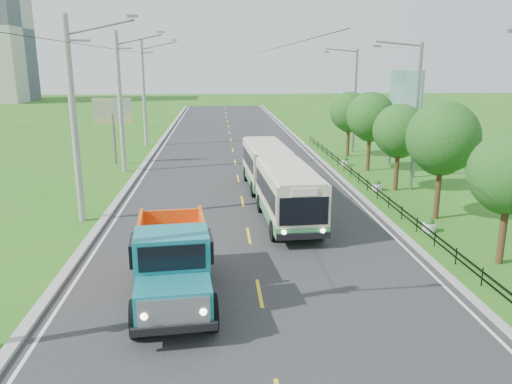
{
  "coord_description": "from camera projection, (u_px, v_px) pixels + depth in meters",
  "views": [
    {
      "loc": [
        -1.34,
        -15.85,
        7.73
      ],
      "look_at": [
        0.4,
        6.78,
        1.9
      ],
      "focal_mm": 35.0,
      "sensor_mm": 36.0,
      "label": 1
    }
  ],
  "objects": [
    {
      "name": "tree_third",
      "position": [
        442.0,
        141.0,
        24.92
      ],
      "size": [
        3.6,
        3.62,
        6.0
      ],
      "color": "#382314",
      "rests_on": "ground"
    },
    {
      "name": "pole_mid",
      "position": [
        121.0,
        102.0,
        35.73
      ],
      "size": [
        3.51,
        0.32,
        10.0
      ],
      "color": "gray",
      "rests_on": "ground"
    },
    {
      "name": "tree_second",
      "position": [
        509.0,
        177.0,
        19.25
      ],
      "size": [
        3.18,
        3.26,
        5.3
      ],
      "color": "#382314",
      "rests_on": "ground"
    },
    {
      "name": "pole_far",
      "position": [
        144.0,
        93.0,
        47.32
      ],
      "size": [
        3.51,
        0.32,
        10.0
      ],
      "color": "gray",
      "rests_on": "ground"
    },
    {
      "name": "ground",
      "position": [
        259.0,
        293.0,
        17.33
      ],
      "size": [
        240.0,
        240.0,
        0.0
      ],
      "primitive_type": "plane",
      "color": "#266718",
      "rests_on": "ground"
    },
    {
      "name": "tree_fifth",
      "position": [
        371.0,
        119.0,
        36.55
      ],
      "size": [
        3.48,
        3.52,
        5.8
      ],
      "color": "#382314",
      "rests_on": "ground"
    },
    {
      "name": "streetlight_far",
      "position": [
        353.0,
        97.0,
        43.93
      ],
      "size": [
        3.02,
        0.2,
        9.07
      ],
      "color": "slate",
      "rests_on": "ground"
    },
    {
      "name": "billboard_right",
      "position": [
        405.0,
        98.0,
        36.22
      ],
      "size": [
        0.24,
        6.0,
        7.3
      ],
      "color": "slate",
      "rests_on": "ground"
    },
    {
      "name": "planter_mid",
      "position": [
        377.0,
        186.0,
        31.41
      ],
      "size": [
        0.64,
        0.64,
        0.67
      ],
      "color": "silver",
      "rests_on": "ground"
    },
    {
      "name": "road",
      "position": [
        237.0,
        172.0,
        36.64
      ],
      "size": [
        14.0,
        120.0,
        0.02
      ],
      "primitive_type": "cube",
      "color": "#28282B",
      "rests_on": "ground"
    },
    {
      "name": "edge_line_right",
      "position": [
        326.0,
        171.0,
        37.13
      ],
      "size": [
        0.12,
        120.0,
        0.0
      ],
      "primitive_type": "cube",
      "color": "silver",
      "rests_on": "road"
    },
    {
      "name": "tree_fourth",
      "position": [
        399.0,
        133.0,
        30.82
      ],
      "size": [
        3.24,
        3.31,
        5.4
      ],
      "color": "#382314",
      "rests_on": "ground"
    },
    {
      "name": "streetlight_mid",
      "position": [
        414.0,
        112.0,
        30.41
      ],
      "size": [
        3.02,
        0.2,
        9.07
      ],
      "color": "slate",
      "rests_on": "ground"
    },
    {
      "name": "centre_dash",
      "position": [
        259.0,
        293.0,
        17.32
      ],
      "size": [
        0.12,
        2.2,
        0.0
      ],
      "primitive_type": "cube",
      "color": "yellow",
      "rests_on": "road"
    },
    {
      "name": "edge_line_left",
      "position": [
        145.0,
        174.0,
        36.14
      ],
      "size": [
        0.12,
        120.0,
        0.0
      ],
      "primitive_type": "cube",
      "color": "silver",
      "rests_on": "road"
    },
    {
      "name": "billboard_left",
      "position": [
        113.0,
        115.0,
        38.84
      ],
      "size": [
        3.0,
        0.2,
        5.2
      ],
      "color": "slate",
      "rests_on": "ground"
    },
    {
      "name": "bus",
      "position": [
        276.0,
        176.0,
        27.86
      ],
      "size": [
        3.01,
        14.6,
        2.8
      ],
      "rotation": [
        0.0,
        0.0,
        0.05
      ],
      "color": "#34834A",
      "rests_on": "ground"
    },
    {
      "name": "planter_near",
      "position": [
        429.0,
        226.0,
        23.69
      ],
      "size": [
        0.64,
        0.64,
        0.67
      ],
      "color": "silver",
      "rests_on": "ground"
    },
    {
      "name": "planter_far",
      "position": [
        345.0,
        162.0,
        39.14
      ],
      "size": [
        0.64,
        0.64,
        0.67
      ],
      "color": "silver",
      "rests_on": "ground"
    },
    {
      "name": "railing_right",
      "position": [
        368.0,
        186.0,
        31.36
      ],
      "size": [
        0.04,
        40.0,
        0.6
      ],
      "primitive_type": "cube",
      "color": "black",
      "rests_on": "ground"
    },
    {
      "name": "tree_back",
      "position": [
        349.0,
        114.0,
        42.39
      ],
      "size": [
        3.3,
        3.36,
        5.5
      ],
      "color": "#382314",
      "rests_on": "ground"
    },
    {
      "name": "curb_left",
      "position": [
        138.0,
        173.0,
        36.09
      ],
      "size": [
        0.4,
        120.0,
        0.15
      ],
      "primitive_type": "cube",
      "color": "#9E9E99",
      "rests_on": "ground"
    },
    {
      "name": "curb_right",
      "position": [
        333.0,
        170.0,
        37.16
      ],
      "size": [
        0.3,
        120.0,
        0.1
      ],
      "primitive_type": "cube",
      "color": "#9E9E99",
      "rests_on": "ground"
    },
    {
      "name": "dump_truck",
      "position": [
        172.0,
        257.0,
        16.52
      ],
      "size": [
        3.02,
        6.61,
        2.69
      ],
      "rotation": [
        0.0,
        0.0,
        0.09
      ],
      "color": "#157883",
      "rests_on": "ground"
    },
    {
      "name": "pole_near",
      "position": [
        74.0,
        120.0,
        24.14
      ],
      "size": [
        3.51,
        0.32,
        10.0
      ],
      "color": "gray",
      "rests_on": "ground"
    }
  ]
}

